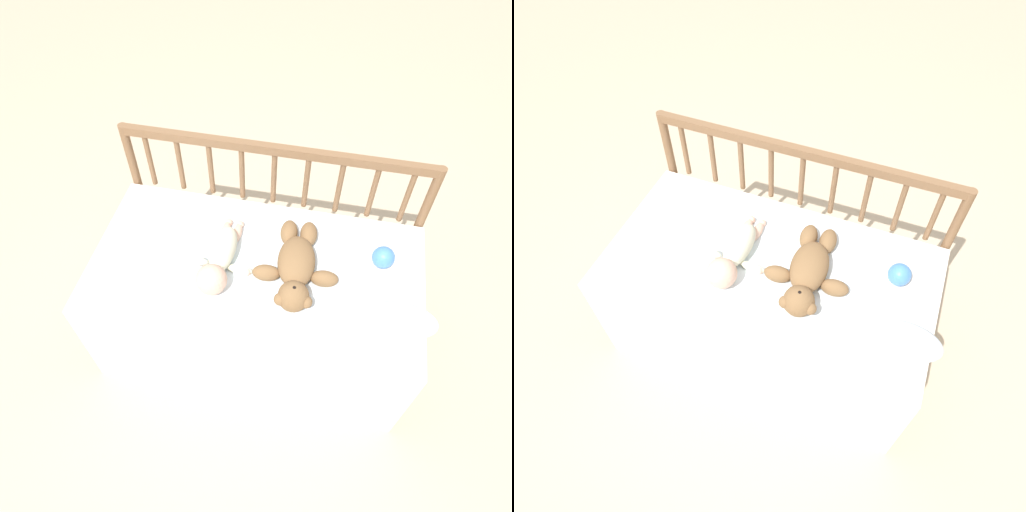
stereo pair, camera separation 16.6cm
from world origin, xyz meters
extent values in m
plane|color=#C6B293|center=(0.00, 0.00, 0.00)|extent=(12.00, 12.00, 0.00)
cube|color=white|center=(0.00, 0.00, 0.26)|extent=(1.24, 0.66, 0.52)
cylinder|color=brown|center=(-0.60, 0.35, 0.41)|extent=(0.04, 0.04, 0.81)
cylinder|color=brown|center=(0.60, 0.35, 0.41)|extent=(0.04, 0.04, 0.81)
cube|color=brown|center=(0.00, 0.35, 0.79)|extent=(1.21, 0.03, 0.04)
cylinder|color=brown|center=(-0.52, 0.35, 0.65)|extent=(0.02, 0.02, 0.25)
cylinder|color=brown|center=(-0.39, 0.35, 0.65)|extent=(0.02, 0.02, 0.25)
cylinder|color=brown|center=(-0.26, 0.35, 0.65)|extent=(0.02, 0.02, 0.25)
cylinder|color=brown|center=(-0.13, 0.35, 0.65)|extent=(0.02, 0.02, 0.25)
cylinder|color=brown|center=(0.00, 0.35, 0.65)|extent=(0.02, 0.02, 0.25)
cylinder|color=brown|center=(0.13, 0.35, 0.65)|extent=(0.02, 0.02, 0.25)
cylinder|color=brown|center=(0.26, 0.35, 0.65)|extent=(0.02, 0.02, 0.25)
cylinder|color=brown|center=(0.39, 0.35, 0.65)|extent=(0.02, 0.02, 0.25)
cylinder|color=brown|center=(0.52, 0.35, 0.65)|extent=(0.02, 0.02, 0.25)
cube|color=white|center=(0.01, 0.02, 0.53)|extent=(0.76, 0.49, 0.01)
ellipsoid|color=olive|center=(0.15, 0.02, 0.57)|extent=(0.16, 0.24, 0.10)
sphere|color=olive|center=(0.16, -0.13, 0.58)|extent=(0.11, 0.11, 0.11)
sphere|color=tan|center=(0.16, -0.13, 0.61)|extent=(0.05, 0.05, 0.05)
sphere|color=black|center=(0.16, -0.13, 0.63)|extent=(0.02, 0.02, 0.02)
sphere|color=olive|center=(0.21, -0.15, 0.58)|extent=(0.04, 0.04, 0.04)
sphere|color=olive|center=(0.12, -0.16, 0.58)|extent=(0.04, 0.04, 0.04)
ellipsoid|color=olive|center=(0.26, -0.02, 0.55)|extent=(0.11, 0.07, 0.06)
ellipsoid|color=olive|center=(0.05, -0.04, 0.55)|extent=(0.11, 0.07, 0.06)
ellipsoid|color=olive|center=(0.17, 0.17, 0.56)|extent=(0.08, 0.12, 0.07)
ellipsoid|color=olive|center=(0.10, 0.17, 0.56)|extent=(0.08, 0.12, 0.07)
ellipsoid|color=#EAEACC|center=(-0.13, 0.02, 0.57)|extent=(0.10, 0.22, 0.10)
sphere|color=beige|center=(-0.13, -0.13, 0.58)|extent=(0.11, 0.11, 0.11)
ellipsoid|color=#EAEACC|center=(-0.05, -0.04, 0.54)|extent=(0.10, 0.04, 0.03)
ellipsoid|color=#EAEACC|center=(-0.21, -0.07, 0.60)|extent=(0.10, 0.04, 0.03)
sphere|color=beige|center=(-0.02, -0.04, 0.54)|extent=(0.03, 0.03, 0.03)
sphere|color=beige|center=(-0.24, -0.03, 0.54)|extent=(0.03, 0.03, 0.03)
ellipsoid|color=beige|center=(-0.10, 0.13, 0.54)|extent=(0.04, 0.10, 0.04)
ellipsoid|color=beige|center=(-0.15, 0.13, 0.54)|extent=(0.04, 0.10, 0.04)
sphere|color=beige|center=(-0.10, 0.18, 0.54)|extent=(0.03, 0.03, 0.03)
sphere|color=beige|center=(-0.15, 0.18, 0.54)|extent=(0.03, 0.03, 0.03)
sphere|color=#4C8CDB|center=(0.46, 0.11, 0.57)|extent=(0.08, 0.08, 0.08)
ellipsoid|color=silver|center=(0.53, -0.13, 0.55)|extent=(0.25, 0.14, 0.06)
camera|label=1|loc=(0.21, -0.98, 1.91)|focal=32.00mm
camera|label=2|loc=(0.37, -0.93, 1.91)|focal=32.00mm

